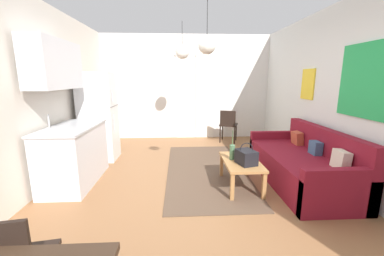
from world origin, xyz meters
name	(u,v)px	position (x,y,z in m)	size (l,w,h in m)	color
ground_plane	(194,198)	(0.00, 0.00, -0.05)	(4.94, 7.21, 0.10)	#8E603D
wall_back	(187,88)	(0.01, 3.35, 1.34)	(4.54, 0.13, 2.70)	white
wall_right	(360,97)	(2.22, 0.00, 1.35)	(0.12, 6.81, 2.70)	silver
wall_left	(15,98)	(-2.22, 0.00, 1.35)	(0.12, 6.81, 2.70)	silver
area_rug	(206,170)	(0.26, 0.89, 0.01)	(1.34, 2.87, 0.01)	brown
couch	(304,165)	(1.72, 0.32, 0.28)	(0.93, 2.03, 0.85)	maroon
coffee_table	(241,164)	(0.71, 0.21, 0.35)	(0.51, 0.88, 0.41)	#A87542
bamboo_vase	(232,152)	(0.58, 0.27, 0.52)	(0.08, 0.08, 0.44)	#47704C
handbag	(246,157)	(0.73, 0.06, 0.52)	(0.29, 0.33, 0.31)	black
refrigerator	(99,117)	(-1.77, 1.61, 0.85)	(0.65, 0.58, 1.71)	white
kitchen_counter	(69,132)	(-1.84, 0.50, 0.80)	(0.64, 1.28, 2.12)	silver
accent_chair	(228,124)	(1.03, 2.75, 0.48)	(0.53, 0.52, 0.82)	black
pendant_lamp_near	(207,45)	(0.16, 0.04, 2.00)	(0.23, 0.23, 0.82)	black
pendant_lamp_far	(182,52)	(-0.12, 1.96, 2.12)	(0.29, 0.29, 0.73)	black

